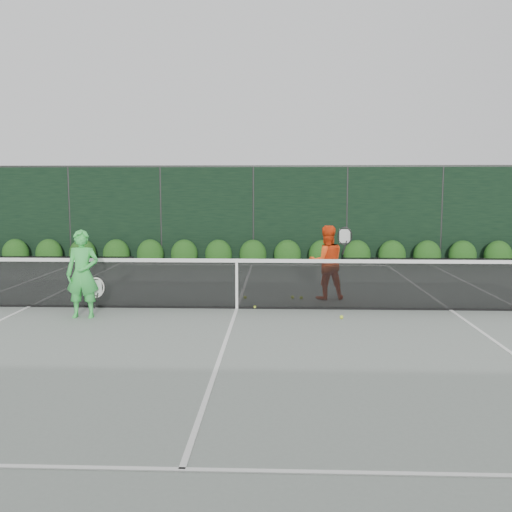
{
  "coord_description": "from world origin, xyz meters",
  "views": [
    {
      "loc": [
        0.79,
        -10.86,
        2.33
      ],
      "look_at": [
        0.36,
        0.3,
        1.0
      ],
      "focal_mm": 40.0,
      "sensor_mm": 36.0,
      "label": 1
    }
  ],
  "objects": [
    {
      "name": "ground",
      "position": [
        0.0,
        0.0,
        0.0
      ],
      "size": [
        80.0,
        80.0,
        0.0
      ],
      "primitive_type": "plane",
      "color": "gray",
      "rests_on": "ground"
    },
    {
      "name": "tennis_net",
      "position": [
        -0.02,
        0.0,
        0.53
      ],
      "size": [
        12.9,
        0.1,
        1.07
      ],
      "color": "black",
      "rests_on": "ground"
    },
    {
      "name": "player_woman",
      "position": [
        -2.72,
        -0.84,
        0.79
      ],
      "size": [
        0.65,
        0.42,
        1.59
      ],
      "rotation": [
        0.0,
        0.0,
        0.06
      ],
      "color": "#3DD152",
      "rests_on": "ground"
    },
    {
      "name": "player_man",
      "position": [
        1.82,
        1.06,
        0.78
      ],
      "size": [
        0.93,
        0.73,
        1.56
      ],
      "rotation": [
        0.0,
        0.0,
        3.34
      ],
      "color": "#FF4A15",
      "rests_on": "ground"
    },
    {
      "name": "court_lines",
      "position": [
        0.0,
        0.0,
        0.01
      ],
      "size": [
        11.03,
        23.83,
        0.01
      ],
      "color": "white",
      "rests_on": "ground"
    },
    {
      "name": "windscreen_fence",
      "position": [
        0.0,
        -2.71,
        1.51
      ],
      "size": [
        32.0,
        21.07,
        3.06
      ],
      "color": "black",
      "rests_on": "ground"
    },
    {
      "name": "hedge_row",
      "position": [
        -0.0,
        7.15,
        0.23
      ],
      "size": [
        31.66,
        0.65,
        0.94
      ],
      "color": "#13380F",
      "rests_on": "ground"
    },
    {
      "name": "tennis_balls",
      "position": [
        0.96,
        0.45,
        0.03
      ],
      "size": [
        1.91,
        1.91,
        0.07
      ],
      "color": "#C7E332",
      "rests_on": "ground"
    }
  ]
}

